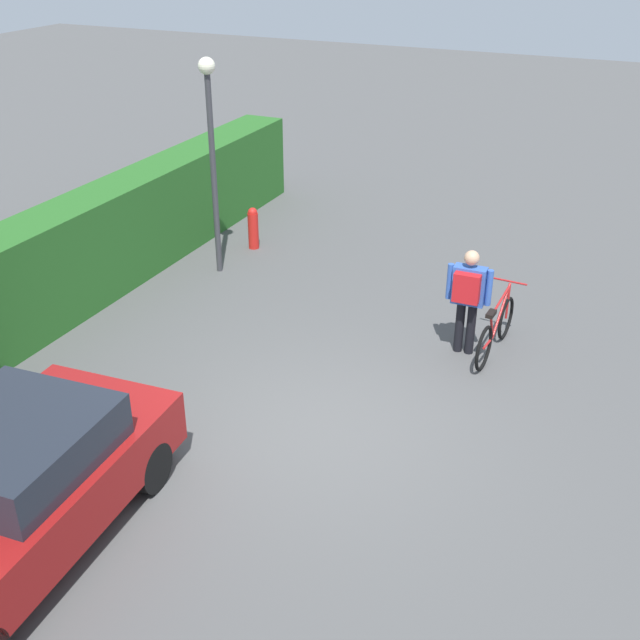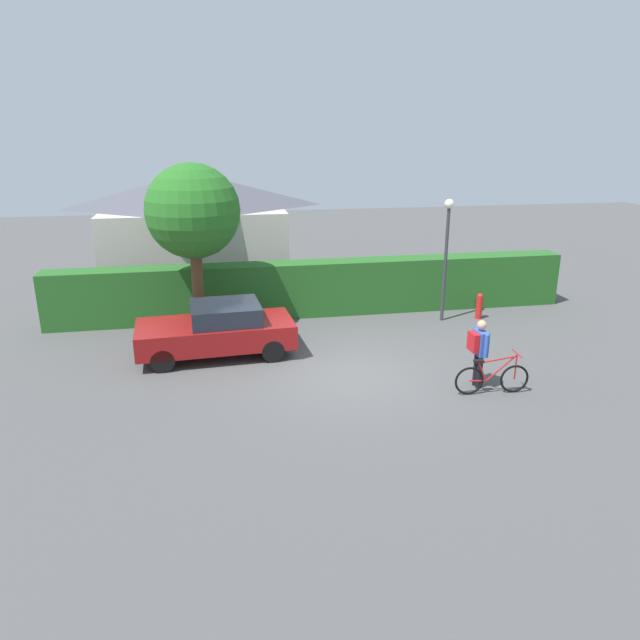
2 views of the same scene
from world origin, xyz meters
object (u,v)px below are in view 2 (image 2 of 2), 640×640
Objects in this scene: tree_kerbside at (193,212)px; fire_hydrant at (479,306)px; bicycle at (492,378)px; street_lamp at (447,242)px; person_rider at (479,347)px; parked_car_near at (218,329)px.

fire_hydrant is (8.54, -0.37, -3.05)m from tree_kerbside.
bicycle is 5.66m from street_lamp.
tree_kerbside is (-6.26, 5.10, 2.50)m from person_rider.
parked_car_near is 2.40× the size of bicycle.
bicycle is at bearing -30.37° from parked_car_near.
fire_hydrant is (1.20, -0.05, -2.03)m from street_lamp.
street_lamp is at bearing 177.61° from fire_hydrant.
person_rider is (-0.18, 0.41, 0.60)m from bicycle.
person_rider is (5.76, -3.07, 0.26)m from parked_car_near.
person_rider is 8.45m from tree_kerbside.
parked_car_near reaches higher than fire_hydrant.
bicycle is at bearing -99.83° from street_lamp.
street_lamp is at bearing 14.01° from parked_car_near.
tree_kerbside reaches higher than parked_car_near.
bicycle is at bearing -40.57° from tree_kerbside.
street_lamp is 0.77× the size of tree_kerbside.
parked_car_near reaches higher than bicycle.
tree_kerbside reaches higher than fire_hydrant.
fire_hydrant is at bearing -2.49° from tree_kerbside.
person_rider is 0.33× the size of tree_kerbside.
bicycle is at bearing -65.86° from person_rider.
bicycle is 9.03m from tree_kerbside.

